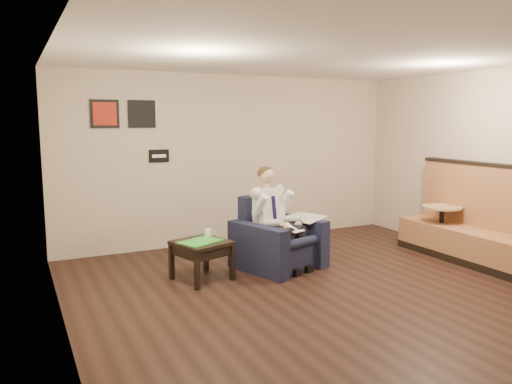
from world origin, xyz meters
name	(u,v)px	position (x,y,z in m)	size (l,w,h in m)	color
ground	(336,294)	(0.00, 0.00, 0.00)	(6.00, 6.00, 0.00)	black
wall_back	(234,159)	(0.00, 3.00, 1.40)	(6.00, 0.02, 2.80)	beige
wall_left	(62,195)	(-3.00, 0.00, 1.40)	(0.02, 6.00, 2.80)	beige
ceiling	(342,53)	(0.00, 0.00, 2.80)	(6.00, 6.00, 0.02)	white
seating_sign	(159,156)	(-1.30, 2.98, 1.50)	(0.32, 0.02, 0.20)	black
art_print_left	(105,114)	(-2.10, 2.98, 2.15)	(0.42, 0.03, 0.42)	red
art_print_right	(142,114)	(-1.55, 2.98, 2.15)	(0.42, 0.03, 0.42)	black
armchair	(279,233)	(-0.09, 1.28, 0.49)	(1.02, 1.02, 0.99)	black
seated_man	(286,222)	(-0.05, 1.15, 0.68)	(0.64, 0.96, 1.35)	silver
lap_papers	(291,228)	(-0.02, 1.05, 0.61)	(0.23, 0.32, 0.01)	white
newspaper	(304,218)	(0.34, 1.30, 0.67)	(0.43, 0.54, 0.01)	silver
side_table	(202,260)	(-1.25, 1.23, 0.26)	(0.63, 0.63, 0.51)	black
green_folder	(200,241)	(-1.28, 1.20, 0.52)	(0.51, 0.37, 0.01)	green
coffee_mug	(208,233)	(-1.09, 1.42, 0.57)	(0.09, 0.09, 0.11)	white
smartphone	(197,238)	(-1.25, 1.42, 0.52)	(0.16, 0.08, 0.01)	black
banquette	(486,216)	(2.59, 0.08, 0.71)	(0.66, 2.77, 1.42)	#9B643C
cafe_table	(441,230)	(2.55, 0.83, 0.37)	(0.60, 0.60, 0.74)	tan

